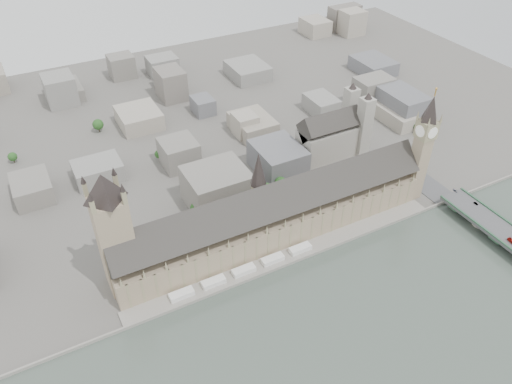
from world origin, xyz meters
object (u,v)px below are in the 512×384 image
palace_of_westminster (273,215)px  elizabeth_tower (424,141)px  westminster_abbey (334,135)px  car_silver (476,203)px  car_approach (455,191)px  victoria_tower (113,228)px

palace_of_westminster → elizabeth_tower: size_ratio=2.47×
palace_of_westminster → elizabeth_tower: bearing=-4.8°
westminster_abbey → car_silver: size_ratio=16.53×
elizabeth_tower → car_approach: size_ratio=23.58×
car_approach → victoria_tower: bearing=163.7°
car_approach → car_silver: bearing=-92.5°
car_silver → car_approach: car_silver is taller
palace_of_westminster → car_approach: bearing=-11.7°
palace_of_westminster → car_approach: palace_of_westminster is taller
victoria_tower → car_silver: victoria_tower is taller
westminster_abbey → car_silver: (57.93, -131.47, -14.15)m
elizabeth_tower → car_silver: (30.86, -44.47, -47.16)m
palace_of_westminster → car_silver: (168.86, -56.17, -11.78)m
elizabeth_tower → westminster_abbey: 96.91m
elizabeth_tower → car_approach: elizabeth_tower is taller
car_silver → victoria_tower: bearing=167.8°
palace_of_westminster → westminster_abbey: size_ratio=3.90×
victoria_tower → car_silver: size_ratio=24.31×
car_silver → car_approach: (-2.18, 21.63, -0.02)m
car_silver → car_approach: bearing=95.7°
elizabeth_tower → victoria_tower: 260.64m
elizabeth_tower → victoria_tower: (-260.00, 18.00, -2.88)m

